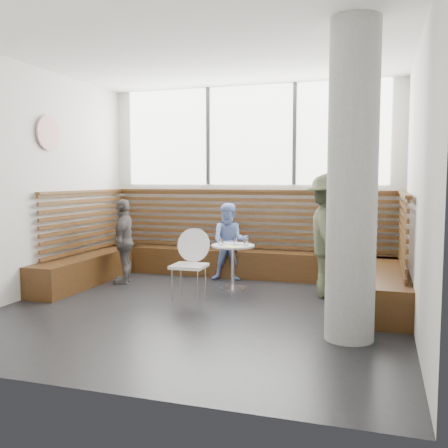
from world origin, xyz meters
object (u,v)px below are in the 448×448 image
(concrete_column, at_px, (352,183))
(cafe_chair, at_px, (191,258))
(child_back, at_px, (230,242))
(adult_man, at_px, (328,235))
(child_left, at_px, (124,241))
(cafe_table, at_px, (233,257))

(concrete_column, bearing_deg, cafe_chair, 153.30)
(child_back, bearing_deg, adult_man, -35.49)
(child_left, bearing_deg, cafe_chair, 45.20)
(adult_man, height_order, child_back, adult_man)
(concrete_column, bearing_deg, child_left, 153.18)
(adult_man, bearing_deg, cafe_chair, 100.09)
(concrete_column, relative_size, child_left, 2.41)
(adult_man, distance_m, child_left, 3.17)
(cafe_table, bearing_deg, concrete_column, -46.45)
(cafe_chair, xyz_separation_m, child_left, (-1.41, 0.72, 0.09))
(adult_man, bearing_deg, cafe_table, 74.31)
(child_left, bearing_deg, concrete_column, 45.38)
(cafe_chair, height_order, adult_man, adult_man)
(concrete_column, xyz_separation_m, cafe_table, (-1.81, 1.90, -1.12))
(cafe_table, xyz_separation_m, adult_man, (1.40, -0.06, 0.39))
(adult_man, xyz_separation_m, child_left, (-3.16, -0.03, -0.20))
(cafe_table, xyz_separation_m, child_back, (-0.23, 0.60, 0.15))
(cafe_table, height_order, child_back, child_back)
(cafe_chair, bearing_deg, adult_man, 22.01)
(cafe_chair, bearing_deg, child_left, 151.86)
(concrete_column, relative_size, child_back, 2.56)
(child_back, height_order, child_left, child_left)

